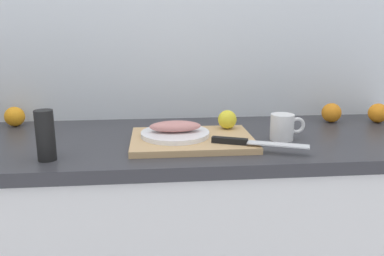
{
  "coord_description": "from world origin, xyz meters",
  "views": [
    {
      "loc": [
        0.03,
        -1.26,
        1.26
      ],
      "look_at": [
        0.14,
        -0.07,
        0.95
      ],
      "focal_mm": 35.9,
      "sensor_mm": 36.0,
      "label": 1
    }
  ],
  "objects_px": {
    "coffee_mug_1": "(283,127)",
    "pepper_mill": "(45,135)",
    "lemon_0": "(227,119)",
    "orange_0": "(378,113)",
    "chef_knife": "(247,142)",
    "white_plate": "(175,134)",
    "fish_fillet": "(175,126)",
    "cutting_board": "(192,140)"
  },
  "relations": [
    {
      "from": "coffee_mug_1",
      "to": "pepper_mill",
      "type": "bearing_deg",
      "value": -169.19
    },
    {
      "from": "lemon_0",
      "to": "orange_0",
      "type": "relative_size",
      "value": 0.86
    },
    {
      "from": "chef_knife",
      "to": "orange_0",
      "type": "bearing_deg",
      "value": 49.63
    },
    {
      "from": "white_plate",
      "to": "chef_knife",
      "type": "bearing_deg",
      "value": -30.01
    },
    {
      "from": "fish_fillet",
      "to": "lemon_0",
      "type": "distance_m",
      "value": 0.2
    },
    {
      "from": "cutting_board",
      "to": "fish_fillet",
      "type": "distance_m",
      "value": 0.07
    },
    {
      "from": "fish_fillet",
      "to": "orange_0",
      "type": "bearing_deg",
      "value": 13.67
    },
    {
      "from": "fish_fillet",
      "to": "white_plate",
      "type": "bearing_deg",
      "value": 0.0
    },
    {
      "from": "lemon_0",
      "to": "chef_knife",
      "type": "bearing_deg",
      "value": -83.73
    },
    {
      "from": "fish_fillet",
      "to": "pepper_mill",
      "type": "distance_m",
      "value": 0.4
    },
    {
      "from": "chef_knife",
      "to": "lemon_0",
      "type": "bearing_deg",
      "value": 118.12
    },
    {
      "from": "orange_0",
      "to": "cutting_board",
      "type": "bearing_deg",
      "value": -164.3
    },
    {
      "from": "white_plate",
      "to": "orange_0",
      "type": "distance_m",
      "value": 0.84
    },
    {
      "from": "lemon_0",
      "to": "orange_0",
      "type": "bearing_deg",
      "value": 10.54
    },
    {
      "from": "chef_knife",
      "to": "coffee_mug_1",
      "type": "relative_size",
      "value": 2.37
    },
    {
      "from": "cutting_board",
      "to": "white_plate",
      "type": "height_order",
      "value": "white_plate"
    },
    {
      "from": "fish_fillet",
      "to": "pepper_mill",
      "type": "bearing_deg",
      "value": -158.58
    },
    {
      "from": "fish_fillet",
      "to": "chef_knife",
      "type": "distance_m",
      "value": 0.24
    },
    {
      "from": "white_plate",
      "to": "lemon_0",
      "type": "height_order",
      "value": "lemon_0"
    },
    {
      "from": "fish_fillet",
      "to": "coffee_mug_1",
      "type": "xyz_separation_m",
      "value": [
        0.36,
        -0.01,
        -0.01
      ]
    },
    {
      "from": "cutting_board",
      "to": "lemon_0",
      "type": "relative_size",
      "value": 5.97
    },
    {
      "from": "white_plate",
      "to": "fish_fillet",
      "type": "bearing_deg",
      "value": 0.0
    },
    {
      "from": "white_plate",
      "to": "chef_knife",
      "type": "distance_m",
      "value": 0.24
    },
    {
      "from": "cutting_board",
      "to": "orange_0",
      "type": "height_order",
      "value": "orange_0"
    },
    {
      "from": "coffee_mug_1",
      "to": "orange_0",
      "type": "bearing_deg",
      "value": 24.1
    },
    {
      "from": "cutting_board",
      "to": "white_plate",
      "type": "distance_m",
      "value": 0.06
    },
    {
      "from": "fish_fillet",
      "to": "cutting_board",
      "type": "bearing_deg",
      "value": -16.49
    },
    {
      "from": "orange_0",
      "to": "fish_fillet",
      "type": "bearing_deg",
      "value": -166.33
    },
    {
      "from": "cutting_board",
      "to": "white_plate",
      "type": "xyz_separation_m",
      "value": [
        -0.05,
        0.02,
        0.02
      ]
    },
    {
      "from": "lemon_0",
      "to": "coffee_mug_1",
      "type": "bearing_deg",
      "value": -26.93
    },
    {
      "from": "coffee_mug_1",
      "to": "lemon_0",
      "type": "bearing_deg",
      "value": 153.07
    },
    {
      "from": "white_plate",
      "to": "orange_0",
      "type": "xyz_separation_m",
      "value": [
        0.82,
        0.2,
        0.01
      ]
    },
    {
      "from": "fish_fillet",
      "to": "chef_knife",
      "type": "xyz_separation_m",
      "value": [
        0.21,
        -0.12,
        -0.02
      ]
    },
    {
      "from": "cutting_board",
      "to": "chef_knife",
      "type": "distance_m",
      "value": 0.19
    },
    {
      "from": "pepper_mill",
      "to": "chef_knife",
      "type": "bearing_deg",
      "value": 2.37
    },
    {
      "from": "lemon_0",
      "to": "pepper_mill",
      "type": "xyz_separation_m",
      "value": [
        -0.56,
        -0.23,
        0.02
      ]
    },
    {
      "from": "cutting_board",
      "to": "coffee_mug_1",
      "type": "height_order",
      "value": "coffee_mug_1"
    },
    {
      "from": "cutting_board",
      "to": "coffee_mug_1",
      "type": "distance_m",
      "value": 0.31
    },
    {
      "from": "cutting_board",
      "to": "chef_knife",
      "type": "xyz_separation_m",
      "value": [
        0.16,
        -0.11,
        0.02
      ]
    },
    {
      "from": "fish_fillet",
      "to": "lemon_0",
      "type": "relative_size",
      "value": 2.56
    },
    {
      "from": "coffee_mug_1",
      "to": "cutting_board",
      "type": "bearing_deg",
      "value": -178.13
    },
    {
      "from": "coffee_mug_1",
      "to": "pepper_mill",
      "type": "distance_m",
      "value": 0.74
    }
  ]
}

